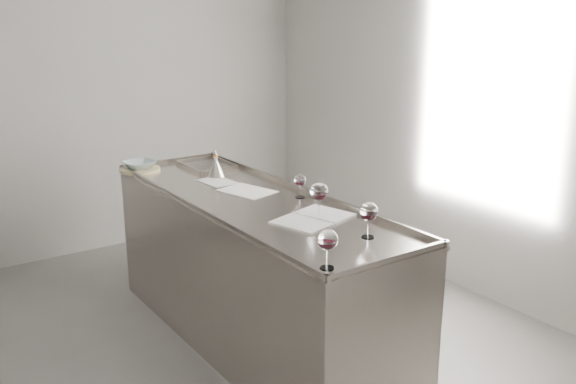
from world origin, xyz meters
TOP-DOWN VIEW (x-y plane):
  - room_shell at (0.00, 0.00)m, footprint 4.54×5.04m
  - counter at (0.50, 0.30)m, footprint 0.77×2.42m
  - wine_glass_left at (0.23, -0.78)m, footprint 0.09×0.09m
  - wine_glass_middle at (0.63, -0.18)m, footprint 0.10×0.10m
  - wine_glass_right at (0.64, -0.58)m, footprint 0.10×0.10m
  - wine_glass_small at (0.78, 0.19)m, footprint 0.07×0.07m
  - notebook at (0.58, -0.20)m, footprint 0.48×0.40m
  - loose_paper_top at (0.58, 0.49)m, footprint 0.32×0.39m
  - loose_paper_under at (0.53, 0.80)m, footprint 0.21×0.28m
  - trivet at (0.23, 1.38)m, footprint 0.31×0.31m
  - ceramic_bowl at (0.23, 1.38)m, footprint 0.23×0.23m
  - wine_funnel at (0.59, 0.93)m, footprint 0.13×0.13m

SIDE VIEW (x-z plane):
  - counter at x=0.50m, z-range -0.01..0.96m
  - loose_paper_top at x=0.58m, z-range 0.94..0.94m
  - loose_paper_under at x=0.53m, z-range 0.94..0.94m
  - notebook at x=0.58m, z-range 0.94..0.95m
  - trivet at x=0.23m, z-range 0.94..0.96m
  - ceramic_bowl at x=0.23m, z-range 0.96..1.01m
  - wine_funnel at x=0.59m, z-range 0.90..1.09m
  - wine_glass_small at x=0.78m, z-range 0.97..1.12m
  - wine_glass_left at x=0.23m, z-range 0.98..1.16m
  - wine_glass_right at x=0.64m, z-range 0.98..1.17m
  - wine_glass_middle at x=0.63m, z-range 0.98..1.18m
  - room_shell at x=0.00m, z-range -0.02..2.82m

